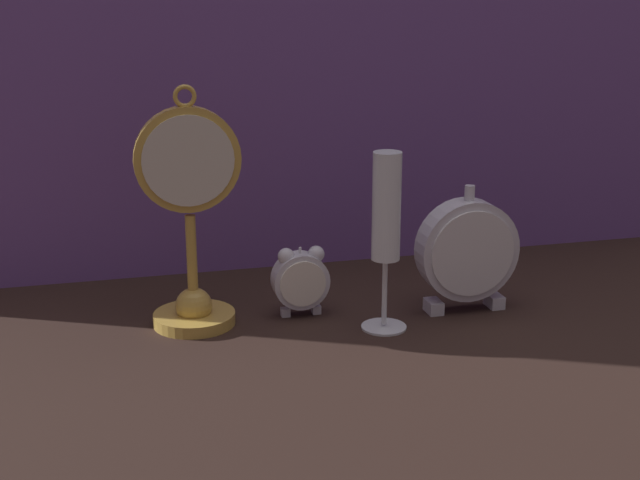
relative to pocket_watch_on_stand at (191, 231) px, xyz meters
The scene contains 6 objects.
ground_plane 0.24m from the pocket_watch_on_stand, 31.54° to the right, with size 4.00×4.00×0.00m, color black.
fabric_backdrop_drape 0.38m from the pocket_watch_on_stand, 52.66° to the left, with size 1.36×0.01×0.78m, color #6B478E.
pocket_watch_on_stand is the anchor object (origin of this frame).
alarm_clock_twin_bell 0.17m from the pocket_watch_on_stand, ahead, with size 0.08×0.03×0.10m.
mantel_clock_silver 0.38m from the pocket_watch_on_stand, ahead, with size 0.14×0.04×0.18m.
champagne_flute 0.26m from the pocket_watch_on_stand, 17.56° to the right, with size 0.06×0.06×0.24m.
Camera 1 is at (-0.28, -1.03, 0.46)m, focal length 50.00 mm.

